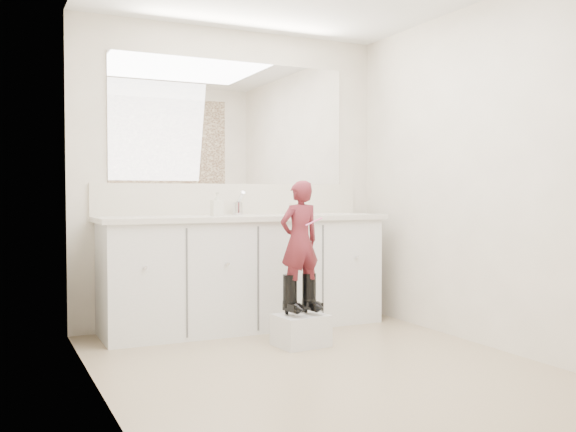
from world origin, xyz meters
TOP-DOWN VIEW (x-y plane):
  - floor at (0.00, 0.00)m, footprint 3.00×3.00m
  - wall_back at (0.00, 1.50)m, footprint 2.60×0.00m
  - wall_front at (0.00, -1.50)m, footprint 2.60×0.00m
  - wall_left at (-1.30, 0.00)m, footprint 0.00×3.00m
  - wall_right at (1.30, 0.00)m, footprint 0.00×3.00m
  - vanity_cabinet at (0.00, 1.23)m, footprint 2.20×0.55m
  - countertop at (0.00, 1.21)m, footprint 2.28×0.58m
  - backsplash at (0.00, 1.49)m, footprint 2.28×0.03m
  - mirror at (0.00, 1.49)m, footprint 2.00×0.02m
  - dot_panel at (0.00, -1.49)m, footprint 2.00×0.01m
  - faucet at (0.00, 1.38)m, footprint 0.08×0.08m
  - cup at (0.43, 1.18)m, footprint 0.11×0.11m
  - soap_bottle at (-0.24, 1.18)m, footprint 0.08×0.08m
  - step_stool at (0.14, 0.51)m, footprint 0.37×0.32m
  - boot_left at (0.06, 0.53)m, footprint 0.12×0.20m
  - boot_right at (0.21, 0.53)m, footprint 0.12×0.20m
  - toddler at (0.14, 0.53)m, footprint 0.32×0.23m
  - toothbrush at (0.21, 0.45)m, footprint 0.14×0.03m

SIDE VIEW (x-z plane):
  - floor at x=0.00m, z-range 0.00..0.00m
  - step_stool at x=0.14m, z-range 0.00..0.22m
  - boot_left at x=0.06m, z-range 0.22..0.50m
  - boot_right at x=0.21m, z-range 0.22..0.50m
  - vanity_cabinet at x=0.00m, z-range 0.00..0.85m
  - toddler at x=0.14m, z-range 0.32..1.15m
  - toothbrush at x=0.21m, z-range 0.84..0.90m
  - countertop at x=0.00m, z-range 0.85..0.89m
  - cup at x=0.43m, z-range 0.89..0.99m
  - faucet at x=0.00m, z-range 0.89..0.99m
  - soap_bottle at x=-0.24m, z-range 0.89..1.07m
  - backsplash at x=0.00m, z-range 0.89..1.14m
  - wall_back at x=0.00m, z-range -0.10..2.50m
  - wall_front at x=0.00m, z-range -0.10..2.50m
  - wall_left at x=-1.30m, z-range -0.30..2.70m
  - wall_right at x=1.30m, z-range -0.30..2.70m
  - mirror at x=0.00m, z-range 1.14..2.14m
  - dot_panel at x=0.00m, z-range 1.05..2.25m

